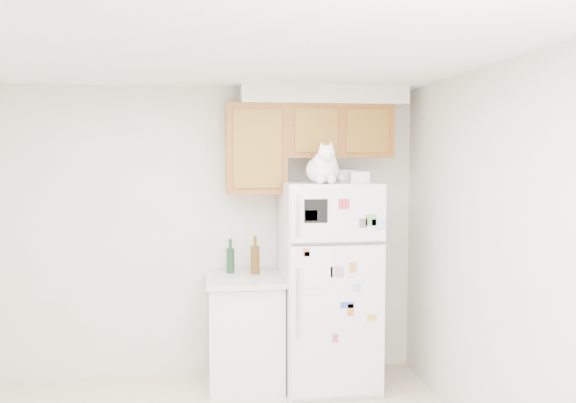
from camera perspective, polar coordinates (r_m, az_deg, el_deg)
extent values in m
cube|color=silver|center=(5.33, -8.53, -2.94)|extent=(3.80, 0.04, 2.50)
cube|color=silver|center=(3.82, 21.01, -6.05)|extent=(0.04, 4.00, 2.50)
cube|color=white|center=(3.34, -9.24, 14.28)|extent=(3.80, 4.00, 0.04)
cube|color=#9B4722|center=(5.24, 4.66, 6.56)|extent=(0.90, 0.33, 0.45)
cube|color=#9B4722|center=(5.13, -3.03, 4.94)|extent=(0.50, 0.33, 0.75)
cube|color=silver|center=(5.25, 3.30, 9.84)|extent=(1.40, 0.37, 0.15)
cube|color=white|center=(5.13, 3.81, -7.73)|extent=(0.76, 0.72, 1.70)
cube|color=white|center=(4.67, 4.77, -1.15)|extent=(0.74, 0.03, 0.44)
cube|color=white|center=(4.82, 4.70, -11.14)|extent=(0.74, 0.03, 1.19)
cube|color=#59595B|center=(4.69, 4.75, -3.89)|extent=(0.74, 0.03, 0.02)
cylinder|color=silver|center=(4.58, 0.94, -1.31)|extent=(0.02, 0.02, 0.32)
cylinder|color=silver|center=(4.69, 0.93, -9.47)|extent=(0.02, 0.02, 0.55)
cube|color=black|center=(4.61, 2.63, -0.90)|extent=(0.18, 0.00, 0.18)
cube|color=white|center=(4.68, 2.86, -6.39)|extent=(0.22, 0.00, 0.28)
cube|color=silver|center=(4.61, 2.19, -1.32)|extent=(0.10, 0.00, 0.08)
cube|color=#5E954A|center=(4.72, 7.78, -1.74)|extent=(0.08, 0.00, 0.09)
cube|color=#D25823|center=(4.80, 5.87, -10.07)|extent=(0.05, 0.00, 0.09)
cube|color=#CA783F|center=(4.73, 6.08, -6.14)|extent=(0.06, 0.00, 0.08)
cube|color=#BD2F42|center=(4.65, 5.26, -0.23)|extent=(0.09, 0.00, 0.08)
cube|color=#92A5CE|center=(4.77, 6.47, -8.01)|extent=(0.06, 0.00, 0.06)
cube|color=#545359|center=(4.70, 7.06, -2.01)|extent=(0.06, 0.00, 0.07)
cube|color=#A677A7|center=(4.71, 4.61, -6.58)|extent=(0.10, 0.00, 0.08)
cube|color=#AD4571|center=(4.83, 4.44, -12.62)|extent=(0.05, 0.00, 0.07)
cube|color=gold|center=(4.86, 7.87, -10.73)|extent=(0.07, 0.00, 0.05)
cube|color=#CD6740|center=(4.64, 1.73, -4.78)|extent=(0.05, 0.00, 0.06)
cube|color=#9DC7DE|center=(4.74, 8.48, -2.10)|extent=(0.11, 0.00, 0.08)
cube|color=#344EB8|center=(4.78, 5.57, -9.63)|extent=(0.11, 0.00, 0.05)
cube|color=white|center=(5.20, -4.00, -12.23)|extent=(0.60, 0.60, 0.88)
cube|color=beige|center=(5.06, -4.01, -7.30)|extent=(0.64, 0.64, 0.04)
ellipsoid|color=white|center=(4.85, 3.24, 2.96)|extent=(0.26, 0.35, 0.22)
ellipsoid|color=white|center=(4.75, 3.48, 3.54)|extent=(0.19, 0.15, 0.21)
sphere|color=white|center=(4.69, 3.61, 4.50)|extent=(0.13, 0.13, 0.13)
cone|color=white|center=(4.69, 3.19, 5.30)|extent=(0.04, 0.04, 0.05)
cone|color=white|center=(4.70, 4.03, 5.29)|extent=(0.04, 0.04, 0.05)
cone|color=#D88C8C|center=(4.68, 3.21, 5.24)|extent=(0.02, 0.02, 0.03)
cone|color=#D88C8C|center=(4.70, 4.05, 5.23)|extent=(0.02, 0.02, 0.03)
sphere|color=white|center=(4.64, 3.74, 4.26)|extent=(0.06, 0.06, 0.06)
sphere|color=white|center=(4.70, 3.03, 2.07)|extent=(0.07, 0.07, 0.07)
sphere|color=white|center=(4.72, 4.10, 2.07)|extent=(0.07, 0.07, 0.07)
cylinder|color=white|center=(4.99, 4.22, 2.19)|extent=(0.16, 0.22, 0.07)
cube|color=white|center=(5.17, 5.59, 2.43)|extent=(0.22, 0.19, 0.10)
cube|color=white|center=(4.97, 6.66, 2.29)|extent=(0.15, 0.12, 0.09)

